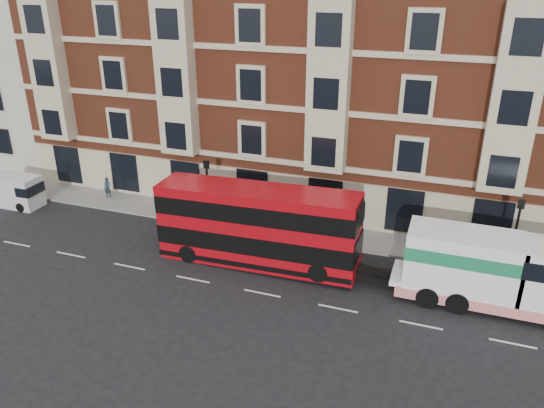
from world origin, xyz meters
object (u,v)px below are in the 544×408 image
Objects in this scene: box_van at (11,190)px; pedestrian at (108,188)px; tow_truck at (489,270)px; double_decker_bus at (258,225)px.

box_van is 6.54m from pedestrian.
tow_truck is 2.11× the size of box_van.
tow_truck is 31.42m from box_van.
box_van is (-31.35, 1.84, -0.91)m from tow_truck.
box_van reaches higher than pedestrian.
tow_truck is (12.06, -0.00, -0.42)m from double_decker_bus.
box_van is at bearing -156.71° from pedestrian.
double_decker_bus is 2.64× the size of box_van.
tow_truck is at bearing -0.00° from double_decker_bus.
double_decker_bus is 19.43m from box_van.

